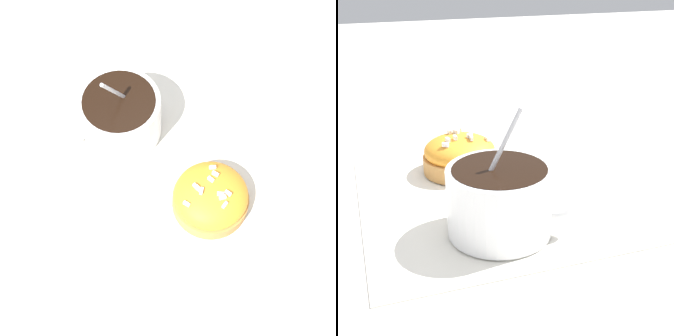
{
  "view_description": "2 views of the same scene",
  "coord_description": "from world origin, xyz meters",
  "views": [
    {
      "loc": [
        0.2,
        -0.19,
        0.56
      ],
      "look_at": [
        0.01,
        0.0,
        0.03
      ],
      "focal_mm": 60.0,
      "sensor_mm": 36.0,
      "label": 1
    },
    {
      "loc": [
        -0.4,
        0.13,
        0.22
      ],
      "look_at": [
        -0.01,
        -0.02,
        0.03
      ],
      "focal_mm": 50.0,
      "sensor_mm": 36.0,
      "label": 2
    }
  ],
  "objects": [
    {
      "name": "ground_plane",
      "position": [
        0.0,
        0.0,
        0.0
      ],
      "size": [
        3.0,
        3.0,
        0.0
      ],
      "primitive_type": "plane",
      "color": "silver"
    },
    {
      "name": "paper_napkin",
      "position": [
        0.0,
        0.0,
        0.0
      ],
      "size": [
        0.27,
        0.26,
        0.0
      ],
      "color": "white",
      "rests_on": "ground_plane"
    },
    {
      "name": "coffee_cup",
      "position": [
        -0.07,
        0.01,
        0.04
      ],
      "size": [
        0.09,
        0.11,
        0.11
      ],
      "color": "white",
      "rests_on": "paper_napkin"
    },
    {
      "name": "frosted_pastry",
      "position": [
        0.07,
        0.01,
        0.02
      ],
      "size": [
        0.08,
        0.08,
        0.04
      ],
      "color": "#C18442",
      "rests_on": "paper_napkin"
    }
  ]
}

